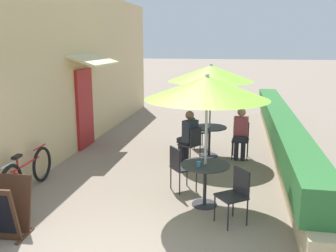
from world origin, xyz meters
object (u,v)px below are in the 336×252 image
at_px(patio_umbrella_near, 207,88).
at_px(patio_table_near, 205,175).
at_px(cafe_chair_mid_back, 196,129).
at_px(cafe_chair_near_left, 235,192).
at_px(menu_board, 6,209).
at_px(patio_table_mid, 209,134).
at_px(coffee_cup_near, 199,164).
at_px(coffee_cup_mid, 208,126).
at_px(seated_patron_mid_left, 188,134).
at_px(cafe_chair_mid_left, 192,142).
at_px(cafe_chair_mid_right, 241,137).
at_px(bicycle_second, 27,173).
at_px(cafe_chair_near_right, 180,165).
at_px(patio_umbrella_mid, 211,73).
at_px(seated_patron_mid_right, 241,131).

bearing_deg(patio_umbrella_near, patio_table_near, 0.00).
bearing_deg(cafe_chair_mid_back, cafe_chair_near_left, -11.89).
relative_size(patio_table_near, menu_board, 0.98).
distance_m(patio_umbrella_near, patio_table_mid, 3.28).
xyz_separation_m(coffee_cup_near, coffee_cup_mid, (-0.10, 2.91, 0.00)).
bearing_deg(coffee_cup_near, seated_patron_mid_left, 101.66).
bearing_deg(cafe_chair_mid_left, cafe_chair_mid_back, 35.75).
xyz_separation_m(cafe_chair_mid_right, bicycle_second, (-3.97, -2.95, -0.15)).
distance_m(cafe_chair_near_right, menu_board, 3.10).
height_order(patio_table_near, bicycle_second, bicycle_second).
xyz_separation_m(cafe_chair_near_left, menu_board, (-3.27, -1.05, -0.10)).
relative_size(patio_table_mid, patio_umbrella_mid, 0.37).
bearing_deg(patio_umbrella_mid, coffee_cup_mid, -105.32).
relative_size(patio_umbrella_near, cafe_chair_near_right, 2.64).
bearing_deg(cafe_chair_mid_right, coffee_cup_near, 80.45).
xyz_separation_m(cafe_chair_near_left, coffee_cup_near, (-0.62, 0.42, 0.28)).
bearing_deg(bicycle_second, patio_table_near, -1.29).
relative_size(patio_umbrella_near, patio_table_mid, 2.73).
distance_m(patio_umbrella_near, cafe_chair_near_left, 1.72).
bearing_deg(menu_board, cafe_chair_near_left, 14.72).
height_order(patio_table_near, seated_patron_mid_right, seated_patron_mid_right).
xyz_separation_m(patio_table_near, cafe_chair_mid_right, (0.61, 2.95, -0.05)).
bearing_deg(cafe_chair_mid_back, patio_table_near, -17.68).
bearing_deg(patio_table_mid, cafe_chair_mid_right, 2.40).
bearing_deg(patio_table_mid, patio_table_near, -87.00).
bearing_deg(cafe_chair_mid_back, coffee_cup_mid, -1.72).
height_order(patio_table_near, cafe_chair_near_left, cafe_chair_near_left).
height_order(patio_table_near, seated_patron_mid_left, seated_patron_mid_left).
distance_m(coffee_cup_near, patio_table_mid, 3.06).
relative_size(cafe_chair_near_left, cafe_chair_mid_left, 1.00).
bearing_deg(cafe_chair_mid_back, seated_patron_mid_right, 31.49).
bearing_deg(menu_board, cafe_chair_near_right, 41.10).
distance_m(coffee_cup_near, seated_patron_mid_left, 2.49).
height_order(patio_umbrella_near, cafe_chair_near_left, patio_umbrella_near).
xyz_separation_m(cafe_chair_near_left, coffee_cup_mid, (-0.72, 3.32, 0.28)).
relative_size(patio_table_near, coffee_cup_mid, 9.33).
xyz_separation_m(patio_table_mid, cafe_chair_mid_back, (-0.41, 0.64, -0.05)).
bearing_deg(cafe_chair_mid_back, cafe_chair_mid_right, 35.75).
relative_size(patio_table_near, seated_patron_mid_right, 0.67).
xyz_separation_m(patio_umbrella_near, seated_patron_mid_right, (0.60, 2.83, -1.37)).
bearing_deg(coffee_cup_mid, menu_board, -120.34).
relative_size(cafe_chair_near_left, cafe_chair_mid_right, 1.00).
height_order(coffee_cup_near, coffee_cup_mid, same).
xyz_separation_m(patio_umbrella_mid, bicycle_second, (-3.21, -2.91, -1.69)).
distance_m(patio_table_near, seated_patron_mid_right, 2.90).
bearing_deg(coffee_cup_mid, seated_patron_mid_right, 4.91).
xyz_separation_m(cafe_chair_mid_right, cafe_chair_mid_back, (-1.17, 0.61, 0.00)).
bearing_deg(patio_umbrella_mid, cafe_chair_mid_right, 2.40).
distance_m(patio_table_mid, patio_umbrella_mid, 1.50).
bearing_deg(coffee_cup_mid, patio_umbrella_mid, 74.68).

